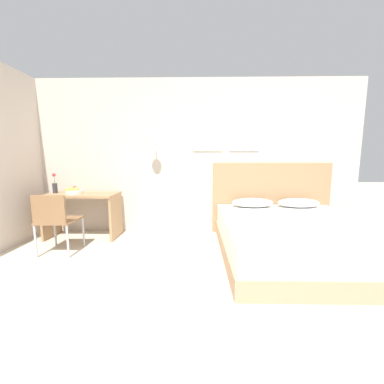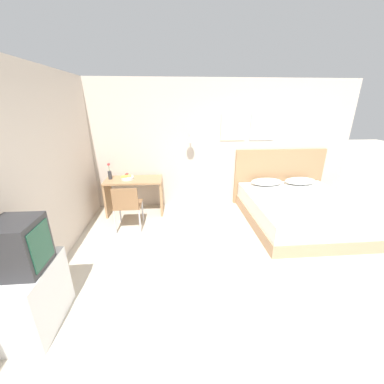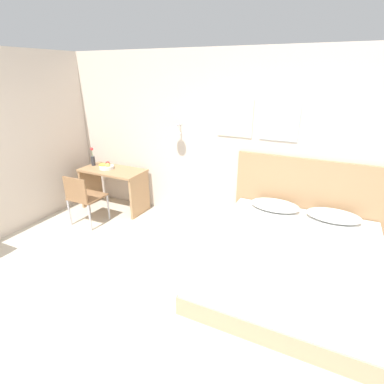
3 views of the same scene
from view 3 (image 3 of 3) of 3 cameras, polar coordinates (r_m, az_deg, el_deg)
ground_plane at (r=3.20m, az=-18.74°, el=-26.25°), size 24.00×24.00×0.00m
wall_back at (r=4.70m, az=4.10°, el=9.65°), size 5.95×0.31×2.65m
bed at (r=3.77m, az=18.26°, el=-12.76°), size 1.91×2.10×0.51m
headboard at (r=4.55m, az=20.85°, el=-1.64°), size 2.03×0.06×1.23m
pillow_left at (r=4.36m, az=15.52°, el=-2.45°), size 0.68×0.36×0.15m
pillow_right at (r=4.32m, az=25.36°, el=-4.11°), size 0.68×0.36×0.15m
folded_towel_near_foot at (r=3.35m, az=18.06°, el=-11.57°), size 0.29×0.32×0.06m
folded_towel_mid_bed at (r=2.99m, az=15.36°, el=-15.80°), size 0.30×0.29×0.06m
desk at (r=5.49m, az=-14.70°, el=1.93°), size 1.14×0.57×0.74m
desk_chair at (r=5.03m, az=-20.15°, el=-0.66°), size 0.47×0.47×0.84m
fruit_bowl at (r=5.48m, az=-15.98°, el=4.72°), size 0.25×0.25×0.12m
flower_vase at (r=5.73m, az=-18.36°, el=5.99°), size 0.07×0.07×0.33m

